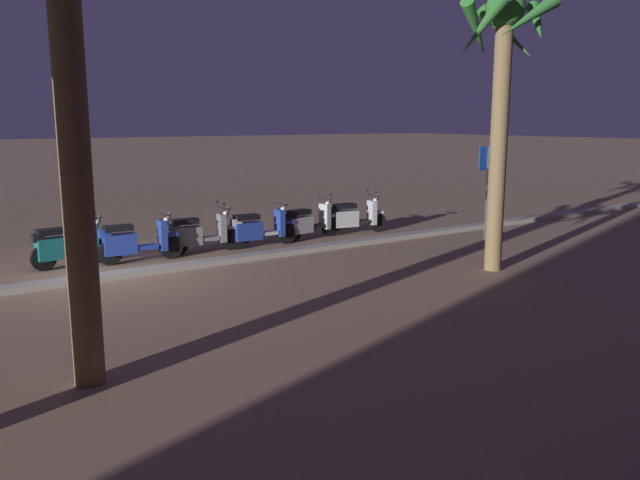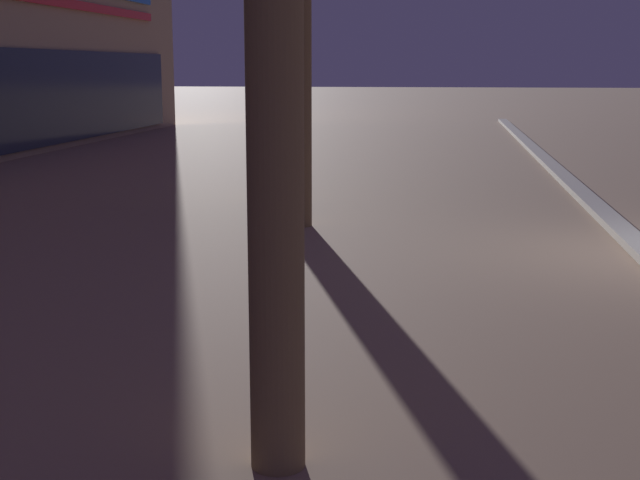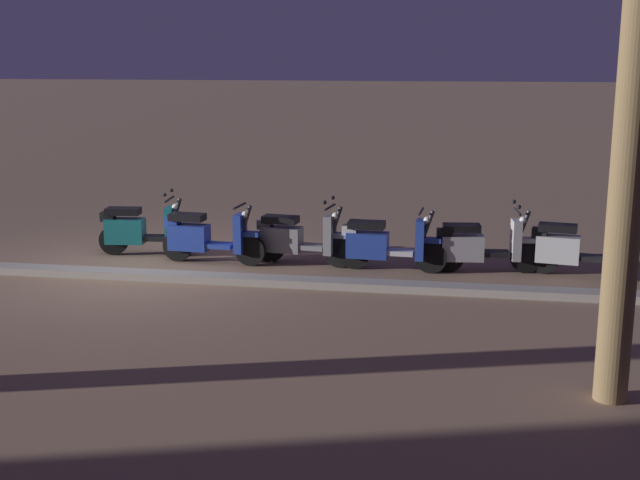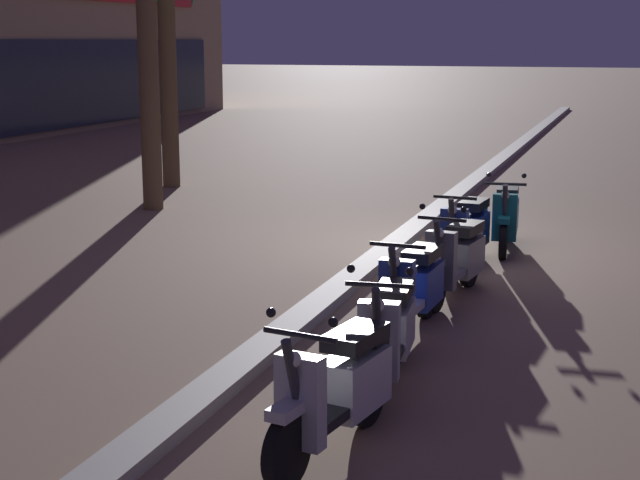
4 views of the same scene
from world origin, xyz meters
name	(u,v)px [view 2 (image 2 of 4)]	position (x,y,z in m)	size (l,w,h in m)	color
palm_tree_near_sign	(269,0)	(4.20, 6.32, 3.69)	(2.09, 2.09, 4.94)	brown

